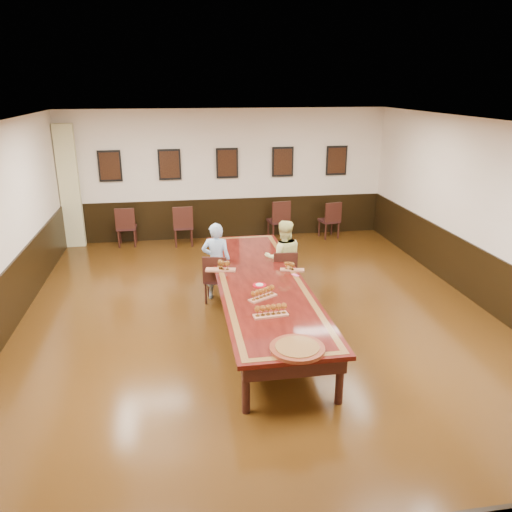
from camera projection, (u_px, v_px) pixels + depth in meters
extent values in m
cube|color=black|center=(261.00, 323.00, 8.28)|extent=(8.00, 10.00, 0.02)
cube|color=white|center=(262.00, 123.00, 7.23)|extent=(8.00, 10.00, 0.02)
cube|color=beige|center=(227.00, 175.00, 12.43)|extent=(8.00, 0.02, 3.20)
cube|color=beige|center=(399.00, 453.00, 3.08)|extent=(8.00, 0.02, 3.20)
cube|color=beige|center=(496.00, 219.00, 8.36)|extent=(0.02, 10.00, 3.20)
imported|color=#538CD0|center=(216.00, 261.00, 8.99)|extent=(0.58, 0.45, 1.44)
imported|color=#F7F79A|center=(283.00, 258.00, 9.18)|extent=(0.75, 0.61, 1.43)
cube|color=#EE4F8D|center=(295.00, 275.00, 8.25)|extent=(0.12, 0.14, 0.01)
cube|color=#CAC48B|center=(70.00, 187.00, 11.73)|extent=(0.45, 0.18, 2.90)
cube|color=black|center=(228.00, 218.00, 12.76)|extent=(7.98, 0.04, 1.00)
cube|color=black|center=(1.00, 312.00, 7.51)|extent=(0.04, 9.98, 1.00)
cube|color=black|center=(485.00, 280.00, 8.72)|extent=(0.04, 9.98, 1.00)
cube|color=black|center=(261.00, 282.00, 8.04)|extent=(1.40, 5.00, 0.06)
cube|color=olive|center=(261.00, 281.00, 8.03)|extent=(1.28, 4.88, 0.00)
cube|color=black|center=(261.00, 280.00, 8.03)|extent=(1.10, 4.70, 0.00)
cube|color=black|center=(261.00, 291.00, 8.09)|extent=(1.25, 4.85, 0.18)
cylinder|color=black|center=(246.00, 387.00, 5.91)|extent=(0.10, 0.10, 0.69)
cylinder|color=black|center=(340.00, 379.00, 6.09)|extent=(0.10, 0.10, 0.69)
cylinder|color=black|center=(214.00, 259.00, 10.24)|extent=(0.10, 0.10, 0.69)
cylinder|color=black|center=(269.00, 256.00, 10.42)|extent=(0.10, 0.10, 0.69)
cube|color=black|center=(110.00, 166.00, 11.84)|extent=(0.54, 0.03, 0.74)
cube|color=black|center=(110.00, 166.00, 11.82)|extent=(0.46, 0.01, 0.64)
cube|color=black|center=(170.00, 165.00, 12.05)|extent=(0.54, 0.03, 0.74)
cube|color=black|center=(170.00, 165.00, 12.03)|extent=(0.46, 0.01, 0.64)
cube|color=black|center=(227.00, 163.00, 12.26)|extent=(0.54, 0.03, 0.74)
cube|color=black|center=(227.00, 163.00, 12.24)|extent=(0.46, 0.01, 0.64)
cube|color=black|center=(283.00, 162.00, 12.47)|extent=(0.54, 0.03, 0.74)
cube|color=black|center=(283.00, 162.00, 12.46)|extent=(0.46, 0.01, 0.64)
cube|color=black|center=(337.00, 160.00, 12.69)|extent=(0.54, 0.03, 0.74)
cube|color=black|center=(337.00, 161.00, 12.67)|extent=(0.46, 0.01, 0.64)
cube|color=#A96347|center=(221.00, 270.00, 8.45)|extent=(0.53, 0.25, 0.03)
cube|color=#A96347|center=(292.00, 270.00, 8.46)|extent=(0.43, 0.21, 0.03)
cube|color=#A96347|center=(263.00, 298.00, 7.36)|extent=(0.47, 0.36, 0.03)
cube|color=#A96347|center=(271.00, 315.00, 6.80)|extent=(0.49, 0.19, 0.03)
cylinder|color=#B40C19|center=(259.00, 285.00, 7.82)|extent=(0.22, 0.22, 0.02)
cylinder|color=silver|center=(259.00, 285.00, 7.81)|extent=(0.12, 0.12, 0.01)
cylinder|color=#5B2012|center=(297.00, 348.00, 5.94)|extent=(0.82, 0.82, 0.04)
cylinder|color=olive|center=(297.00, 347.00, 5.93)|extent=(0.65, 0.65, 0.01)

